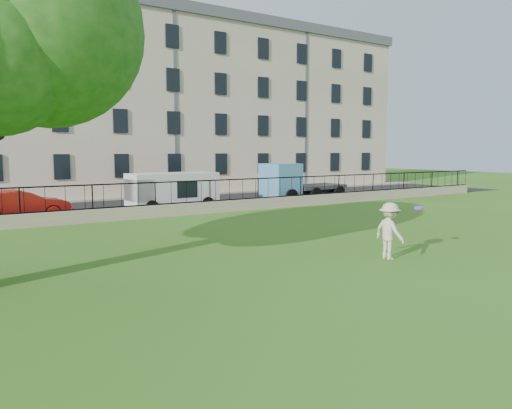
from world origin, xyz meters
TOP-DOWN VIEW (x-y plane):
  - ground at (0.00, 0.00)m, footprint 120.00×120.00m
  - retaining_wall at (0.00, 12.00)m, footprint 50.00×0.40m
  - iron_railing at (0.00, 12.00)m, footprint 50.00×0.05m
  - street at (0.00, 16.70)m, footprint 60.00×9.00m
  - sidewalk at (0.00, 21.90)m, footprint 60.00×1.40m
  - building_row at (0.00, 27.57)m, footprint 56.40×10.40m
  - man at (2.25, -0.65)m, footprint 0.73×1.15m
  - frisbee at (3.50, -0.68)m, footprint 0.35×0.35m
  - red_sedan at (-5.61, 14.40)m, footprint 4.38×1.78m
  - white_van at (2.00, 14.40)m, footprint 4.85×1.98m
  - blue_truck at (11.07, 14.40)m, footprint 5.94×2.55m

SIDE VIEW (x-z plane):
  - ground at x=0.00m, z-range 0.00..0.00m
  - street at x=0.00m, z-range 0.00..0.01m
  - sidewalk at x=0.00m, z-range 0.00..0.12m
  - retaining_wall at x=0.00m, z-range 0.00..0.60m
  - red_sedan at x=-5.61m, z-range 0.00..1.41m
  - man at x=2.25m, z-range 0.00..1.71m
  - white_van at x=2.00m, z-range 0.00..2.02m
  - iron_railing at x=0.00m, z-range 0.59..1.72m
  - blue_truck at x=11.07m, z-range 0.00..2.42m
  - frisbee at x=3.50m, z-range 1.41..1.53m
  - building_row at x=0.00m, z-range 0.02..13.82m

